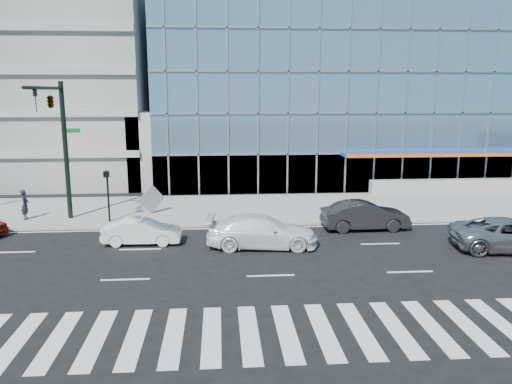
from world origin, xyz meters
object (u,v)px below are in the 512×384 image
ped_signal_post (107,188)px  pedestrian (25,205)px  white_suv (262,231)px  dark_sedan (365,216)px  white_sedan (142,231)px  silver_suv (512,235)px  traffic_signal (55,118)px  tilted_panel (152,199)px

ped_signal_post → pedestrian: (-5.03, 0.91, -1.10)m
white_suv → dark_sedan: 6.59m
white_suv → white_sedan: size_ratio=1.40×
ped_signal_post → silver_suv: bearing=-17.4°
ped_signal_post → white_suv: bearing=-30.3°
traffic_signal → tilted_panel: (4.74, 2.14, -5.10)m
silver_suv → tilted_panel: 19.99m
traffic_signal → white_sedan: 8.27m
white_suv → tilted_panel: 9.17m
white_suv → silver_suv: bearing=-92.7°
silver_suv → dark_sedan: dark_sedan is taller
dark_sedan → pedestrian: pedestrian is taller
pedestrian → tilted_panel: size_ratio=1.37×
white_sedan → pedestrian: (-7.50, 4.91, 0.39)m
white_sedan → traffic_signal: bearing=55.3°
white_sedan → ped_signal_post: bearing=33.1°
white_suv → pedestrian: 14.72m
ped_signal_post → dark_sedan: (14.47, -2.22, -1.35)m
dark_sedan → silver_suv: bearing=-126.6°
silver_suv → pedestrian: size_ratio=3.15×
white_suv → dark_sedan: white_suv is taller
silver_suv → pedestrian: 26.53m
white_sedan → dark_sedan: bearing=-80.1°
silver_suv → white_sedan: silver_suv is taller
silver_suv → dark_sedan: size_ratio=1.16×
ped_signal_post → silver_suv: (20.47, -6.41, -1.36)m
pedestrian → dark_sedan: bearing=-104.0°
traffic_signal → white_sedan: (4.97, -3.63, -5.52)m
silver_suv → tilted_panel: tilted_panel is taller
dark_sedan → tilted_panel: size_ratio=3.70×
silver_suv → dark_sedan: 7.32m
silver_suv → white_sedan: (-18.00, 2.40, -0.13)m
dark_sedan → ped_signal_post: bearing=79.6°
white_sedan → pedestrian: pedestrian is taller
ped_signal_post → white_sedan: 4.94m
ped_signal_post → dark_sedan: size_ratio=0.62×
pedestrian → traffic_signal: bearing=-121.8°
ped_signal_post → white_suv: ped_signal_post is taller
silver_suv → pedestrian: (-25.50, 7.31, 0.26)m
traffic_signal → ped_signal_post: (2.50, 0.37, -4.02)m
white_sedan → pedestrian: 8.98m
white_suv → tilted_panel: tilted_panel is taller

